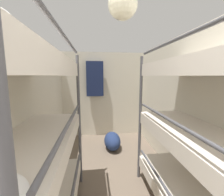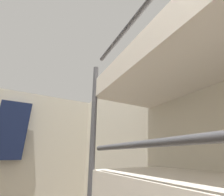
{
  "view_description": "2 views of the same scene",
  "coord_description": "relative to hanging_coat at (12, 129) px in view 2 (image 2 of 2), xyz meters",
  "views": [
    {
      "loc": [
        -0.24,
        0.19,
        1.65
      ],
      "look_at": [
        0.1,
        2.99,
        1.23
      ],
      "focal_mm": 24.0,
      "sensor_mm": 36.0,
      "label": 1
    },
    {
      "loc": [
        0.03,
        1.28,
        1.19
      ],
      "look_at": [
        0.66,
        2.43,
        1.69
      ],
      "focal_mm": 24.0,
      "sensor_mm": 36.0,
      "label": 2
    }
  ],
  "objects": [
    {
      "name": "wall_right",
      "position": [
        1.34,
        -2.02,
        -0.44
      ],
      "size": [
        0.06,
        4.39,
        2.28
      ],
      "color": "beige",
      "rests_on": "ground_plane"
    },
    {
      "name": "wall_back",
      "position": [
        0.21,
        0.15,
        -0.44
      ],
      "size": [
        2.31,
        0.06,
        2.28
      ],
      "color": "beige",
      "rests_on": "ground_plane"
    },
    {
      "name": "hanging_coat",
      "position": [
        0.0,
        0.0,
        0.0
      ],
      "size": [
        0.44,
        0.12,
        0.9
      ],
      "color": "#192347"
    }
  ]
}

